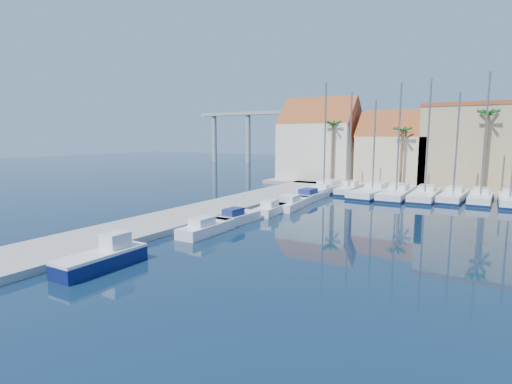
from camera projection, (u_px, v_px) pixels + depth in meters
ground at (167, 275)px, 22.02m from camera, size 260.00×260.00×0.00m
quay_west at (196, 214)px, 38.03m from camera, size 6.00×77.00×0.50m
shore_north at (451, 187)px, 57.68m from camera, size 54.00×16.00×0.50m
bollard at (105, 240)px, 26.63m from camera, size 0.18×0.18×0.45m
fishing_boat at (103, 257)px, 23.04m from camera, size 1.84×5.44×1.90m
motorboat_west_0 at (206, 228)px, 31.08m from camera, size 1.77×5.46×1.40m
motorboat_west_1 at (236, 218)px, 34.92m from camera, size 1.92×5.20×1.40m
motorboat_west_2 at (272, 208)px, 39.31m from camera, size 2.05×5.34×1.40m
motorboat_west_3 at (291, 203)px, 42.72m from camera, size 2.96×7.33×1.40m
motorboat_west_4 at (310, 195)px, 47.95m from camera, size 2.29×6.81×1.40m
motorboat_west_5 at (325, 191)px, 51.95m from camera, size 1.95×5.48×1.40m
sailboat_0 at (326, 188)px, 53.92m from camera, size 3.34×11.97×14.42m
sailboat_1 at (350, 189)px, 53.34m from camera, size 2.64×8.26×13.17m
sailboat_2 at (374, 191)px, 51.28m from camera, size 4.01×11.87×11.96m
sailboat_3 at (397, 193)px, 49.58m from camera, size 3.02×11.08×13.85m
sailboat_4 at (425, 194)px, 48.19m from camera, size 2.73×10.23×14.15m
sailboat_5 at (454, 196)px, 47.31m from camera, size 3.04×9.36×12.53m
sailboat_6 at (481, 197)px, 46.00m from camera, size 2.51×8.83×14.61m
sailboat_7 at (510, 200)px, 44.16m from camera, size 2.36×8.41×11.20m
building_0 at (320, 143)px, 66.13m from camera, size 12.30×9.00×13.50m
building_1 at (394, 151)px, 60.20m from camera, size 10.30×8.00×11.00m
building_2 at (478, 146)px, 55.32m from camera, size 14.20×10.20×11.50m
palm_0 at (333, 126)px, 59.49m from camera, size 2.60×2.60×10.15m
palm_1 at (403, 132)px, 54.54m from camera, size 2.60×2.60×9.15m
palm_2 at (488, 116)px, 49.19m from camera, size 2.60×2.60×11.15m
viaduct at (269, 126)px, 110.14m from camera, size 48.00×2.20×14.45m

